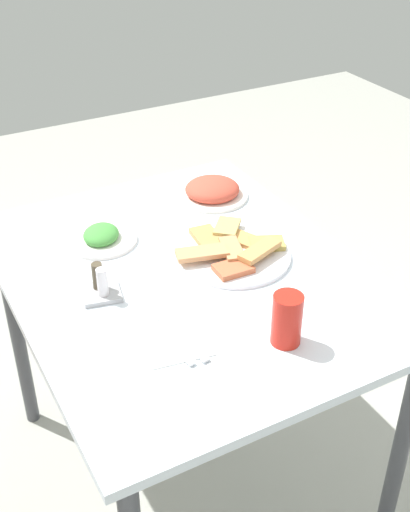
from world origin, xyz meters
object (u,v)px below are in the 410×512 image
Objects in this scene: salad_plate_greens at (101,237)px; spoon at (167,343)px; soda_can at (287,319)px; dining_table at (186,301)px; pide_platter at (233,252)px; paper_napkin at (175,341)px; fork at (182,337)px; salad_plate_rice at (212,191)px; condiment_caddy at (101,286)px.

salad_plate_greens reaches higher than spoon.
soda_can is at bearing -126.81° from spoon.
dining_table is 0.30m from spoon.
pide_platter is 0.36m from salad_plate_greens.
paper_napkin is 0.02m from fork.
dining_table is 5.67× the size of fork.
salad_plate_rice is at bearing -19.53° from pide_platter.
condiment_caddy reaches higher than spoon.
salad_plate_greens is 0.62m from soda_can.
salad_plate_rice reaches higher than pide_platter.
fork is (-0.47, -0.01, -0.01)m from salad_plate_greens.
spoon is at bearing 142.96° from salad_plate_rice.
paper_napkin is at bearing 144.17° from salad_plate_rice.
soda_can is 0.26m from spoon.
pide_platter is 0.37m from paper_napkin.
soda_can reaches higher than fork.
fork and spoon have the same top height.
pide_platter is 1.60× the size of salad_plate_greens.
condiment_caddy is at bearing 158.93° from salad_plate_greens.
pide_platter is 2.17× the size of paper_napkin.
dining_table is at bearing 11.58° from soda_can.
dining_table is 4.97× the size of salad_plate_rice.
salad_plate_rice is at bearing -35.83° from paper_napkin.
dining_table is 0.18m from pide_platter.
fork is at bearing 131.51° from pide_platter.
spoon is 0.25m from condiment_caddy.
spoon is at bearing 82.70° from fork.
soda_can reaches higher than spoon.
salad_plate_greens is 0.40m from salad_plate_rice.
salad_plate_greens is at bearing -14.27° from spoon.
pide_platter is 1.64× the size of fork.
soda_can is at bearing -160.74° from salad_plate_greens.
salad_plate_rice is at bearing -78.05° from salad_plate_greens.
salad_plate_greens is 0.47m from paper_napkin.
spoon is 1.70× the size of condiment_caddy.
salad_plate_rice is at bearing -47.86° from spoon.
spoon is (0.00, 0.02, 0.00)m from paper_napkin.
paper_napkin is at bearing 62.13° from soda_can.
soda_can is 0.25m from paper_napkin.
fork is (-0.24, 0.27, -0.01)m from pide_platter.
salad_plate_greens is 0.25m from condiment_caddy.
salad_plate_greens reaches higher than paper_napkin.
salad_plate_rice is 1.18× the size of spoon.
paper_napkin is (-0.47, 0.01, -0.01)m from salad_plate_greens.
soda_can reaches higher than salad_plate_rice.
pide_platter is 1.70× the size of spoon.
soda_can is 0.65× the size of fork.
pide_platter is 0.39m from spoon.
soda_can reaches higher than dining_table.
salad_plate_rice reaches higher than salad_plate_greens.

